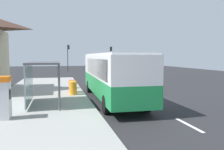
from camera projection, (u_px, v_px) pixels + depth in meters
The scene contains 21 objects.
ground_plane at pixel (101, 80), 29.70m from camera, with size 56.00×92.00×0.04m, color #262628.
sidewalk_platform at pixel (42, 98), 16.59m from camera, with size 6.20×30.00×0.18m, color #999993.
lane_stripe_seg_0 at pixel (189, 125), 10.35m from camera, with size 0.16×2.20×0.01m, color silver.
lane_stripe_seg_1 at pixel (147, 103), 15.20m from camera, with size 0.16×2.20×0.01m, color silver.
lane_stripe_seg_2 at pixel (125, 92), 20.05m from camera, with size 0.16×2.20×0.01m, color silver.
lane_stripe_seg_3 at pixel (112, 85), 24.91m from camera, with size 0.16×2.20×0.01m, color silver.
lane_stripe_seg_4 at pixel (103, 80), 29.76m from camera, with size 0.16×2.20×0.01m, color silver.
lane_stripe_seg_5 at pixel (96, 77), 34.61m from camera, with size 0.16×2.20×0.01m, color silver.
lane_stripe_seg_6 at pixel (91, 74), 39.47m from camera, with size 0.16×2.20×0.01m, color silver.
lane_stripe_seg_7 at pixel (88, 72), 44.32m from camera, with size 0.16×2.20×0.01m, color silver.
bus at pixel (112, 74), 16.06m from camera, with size 2.68×11.05×3.21m.
white_van at pixel (107, 67), 36.60m from camera, with size 2.19×5.27×2.30m.
sedan_near at pixel (97, 68), 45.72m from camera, with size 1.84×4.40×1.52m.
sedan_far at pixel (90, 66), 56.11m from camera, with size 1.89×4.42×1.52m.
ticket_machine at pixel (3, 97), 10.62m from camera, with size 0.66×0.76×1.94m.
recycling_bin_orange at pixel (73, 88), 17.41m from camera, with size 0.52×0.52×0.95m, color orange.
recycling_bin_yellow at pixel (73, 87), 18.09m from camera, with size 0.52×0.52×0.95m, color yellow.
recycling_bin_red at pixel (72, 86), 18.77m from camera, with size 0.52×0.52×0.95m, color red.
traffic_light_near_side at pixel (111, 55), 48.52m from camera, with size 0.49×0.28×5.03m.
traffic_light_far_side at pixel (68, 54), 47.33m from camera, with size 0.49×0.28×5.34m.
bus_shelter at pixel (38, 72), 13.78m from camera, with size 1.80×4.00×2.50m.
Camera 1 is at (-5.35, -15.10, 3.02)m, focal length 37.80 mm.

